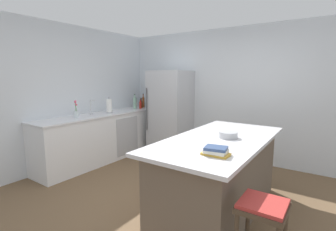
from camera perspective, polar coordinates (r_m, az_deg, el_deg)
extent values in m
plane|color=brown|center=(3.47, 0.56, -19.50)|extent=(7.20, 7.20, 0.00)
cube|color=silver|center=(5.09, 14.93, 4.67)|extent=(6.00, 0.10, 2.60)
cube|color=silver|center=(4.88, -24.09, 4.02)|extent=(0.10, 6.00, 2.60)
cube|color=white|center=(5.14, -14.57, -4.87)|extent=(0.62, 2.78, 0.91)
cube|color=silver|center=(5.05, -14.78, 0.30)|extent=(0.65, 2.81, 0.03)
cube|color=#B2B5BA|center=(5.15, -9.35, -4.67)|extent=(0.01, 0.60, 0.76)
cube|color=brown|center=(3.17, 11.61, -13.69)|extent=(0.86, 1.94, 0.89)
cube|color=silver|center=(3.02, 11.89, -5.50)|extent=(1.02, 2.14, 0.04)
cube|color=#B7BABF|center=(5.33, 0.58, 0.71)|extent=(0.79, 0.72, 1.78)
cylinder|color=#4C4C51|center=(5.22, -4.97, 1.50)|extent=(0.02, 0.02, 0.89)
cylinder|color=#473828|center=(2.50, 17.86, -23.96)|extent=(0.04, 0.04, 0.63)
cube|color=#473828|center=(2.18, 21.09, -19.30)|extent=(0.36, 0.36, 0.04)
cube|color=#B2332D|center=(2.16, 21.15, -18.48)|extent=(0.34, 0.34, 0.03)
cylinder|color=silver|center=(4.94, -17.41, 0.28)|extent=(0.05, 0.05, 0.02)
cylinder|color=silver|center=(4.92, -17.49, 2.01)|extent=(0.02, 0.02, 0.28)
cylinder|color=silver|center=(4.86, -17.12, 3.37)|extent=(0.14, 0.02, 0.02)
cylinder|color=silver|center=(4.65, -20.48, 0.25)|extent=(0.08, 0.08, 0.12)
cylinder|color=#4C7F3D|center=(4.65, -20.60, 1.61)|extent=(0.01, 0.03, 0.24)
sphere|color=#DB4C66|center=(4.64, -20.68, 3.10)|extent=(0.04, 0.04, 0.04)
cylinder|color=#4C7F3D|center=(4.64, -20.59, 1.48)|extent=(0.01, 0.02, 0.23)
sphere|color=#DB4C66|center=(4.62, -20.67, 2.87)|extent=(0.04, 0.04, 0.04)
cylinder|color=#4C7F3D|center=(4.63, -20.41, 1.22)|extent=(0.01, 0.04, 0.18)
sphere|color=#DB4C66|center=(4.62, -20.47, 2.36)|extent=(0.04, 0.04, 0.04)
cylinder|color=gray|center=(5.12, -13.42, 0.71)|extent=(0.14, 0.14, 0.01)
cylinder|color=white|center=(5.10, -13.47, 2.22)|extent=(0.11, 0.11, 0.26)
cylinder|color=gray|center=(5.09, -13.53, 3.90)|extent=(0.02, 0.02, 0.04)
cylinder|color=#19381E|center=(5.89, -4.78, 3.23)|extent=(0.07, 0.07, 0.27)
cylinder|color=#19381E|center=(5.87, -4.80, 4.94)|extent=(0.03, 0.03, 0.08)
cylinder|color=black|center=(5.87, -4.81, 5.39)|extent=(0.03, 0.03, 0.01)
cylinder|color=#994C23|center=(5.86, -5.75, 3.03)|extent=(0.06, 0.06, 0.24)
cylinder|color=#994C23|center=(5.85, -5.77, 4.55)|extent=(0.02, 0.02, 0.07)
cylinder|color=black|center=(5.84, -5.78, 4.97)|extent=(0.02, 0.02, 0.01)
cylinder|color=#5B3319|center=(5.78, -6.25, 2.57)|extent=(0.07, 0.07, 0.16)
cylinder|color=#5B3319|center=(5.77, -6.27, 3.66)|extent=(0.03, 0.03, 0.06)
cylinder|color=black|center=(5.77, -6.28, 4.01)|extent=(0.03, 0.03, 0.01)
cylinder|color=red|center=(5.67, -6.40, 2.38)|extent=(0.06, 0.06, 0.15)
cylinder|color=red|center=(5.66, -6.42, 3.37)|extent=(0.03, 0.03, 0.05)
cylinder|color=black|center=(5.66, -6.42, 3.68)|extent=(0.03, 0.03, 0.01)
cylinder|color=#8CB79E|center=(5.65, -7.67, 2.85)|extent=(0.08, 0.08, 0.25)
cylinder|color=#8CB79E|center=(5.64, -7.71, 4.47)|extent=(0.03, 0.03, 0.07)
cylinder|color=black|center=(5.63, -7.72, 4.88)|extent=(0.03, 0.03, 0.01)
cube|color=gold|center=(2.37, 11.00, -8.76)|extent=(0.25, 0.15, 0.02)
cube|color=silver|center=(2.36, 11.02, -8.13)|extent=(0.21, 0.16, 0.03)
cube|color=#334770|center=(2.35, 11.04, -7.44)|extent=(0.23, 0.20, 0.03)
cylinder|color=#B2B5BA|center=(3.04, 13.73, -4.35)|extent=(0.23, 0.23, 0.08)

